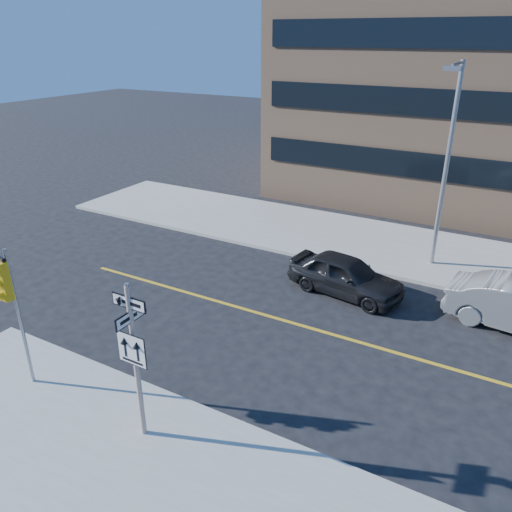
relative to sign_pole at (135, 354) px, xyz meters
The scene contains 6 objects.
ground 3.50m from the sign_pole, 90.00° to the left, with size 120.00×120.00×0.00m, color black.
sign_pole is the anchor object (origin of this frame).
traffic_signal 4.05m from the sign_pole, behind, with size 0.32×0.45×4.00m.
parked_car_a 9.71m from the sign_pole, 80.08° to the left, with size 4.39×1.76×1.49m, color black.
streetlight_a 14.05m from the sign_pole, 73.23° to the left, with size 0.55×2.25×8.00m.
building_brick 28.36m from the sign_pole, 85.84° to the left, with size 18.00×18.00×18.00m, color tan.
Camera 1 is at (6.92, -9.26, 8.99)m, focal length 35.00 mm.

